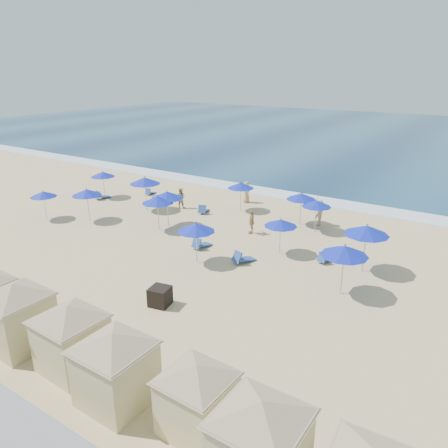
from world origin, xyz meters
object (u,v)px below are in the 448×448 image
(beachgoer_2, at_px, (319,213))
(umbrella_10, at_px, (367,230))
(cabana_3, at_px, (115,359))
(beachgoer_3, at_px, (246,192))
(cabana_2, at_px, (70,329))
(umbrella_9, at_px, (301,196))
(umbrella_1, at_px, (87,192))
(umbrella_2, at_px, (145,181))
(cabana_5, at_px, (260,432))
(umbrella_3, at_px, (167,195))
(beachgoer_1, at_px, (252,222))
(cabana_4, at_px, (197,389))
(umbrella_0, at_px, (103,174))
(umbrella_12, at_px, (43,194))
(umbrella_6, at_px, (196,227))
(beachgoer_0, at_px, (181,198))
(umbrella_8, at_px, (281,223))
(umbrella_5, at_px, (158,200))
(umbrella_11, at_px, (345,251))
(umbrella_7, at_px, (317,204))
(umbrella_4, at_px, (241,185))
(cabana_1, at_px, (16,307))
(trash_bin, at_px, (160,296))

(beachgoer_2, bearing_deg, umbrella_10, 39.62)
(cabana_3, height_order, beachgoer_3, cabana_3)
(cabana_2, height_order, umbrella_9, cabana_2)
(umbrella_1, relative_size, umbrella_2, 0.90)
(cabana_5, height_order, umbrella_3, cabana_5)
(beachgoer_1, bearing_deg, umbrella_3, -96.40)
(cabana_4, distance_m, umbrella_3, 18.34)
(umbrella_0, xyz_separation_m, umbrella_12, (0.77, -6.18, -0.13))
(umbrella_2, relative_size, umbrella_6, 1.11)
(cabana_2, height_order, beachgoer_0, cabana_2)
(umbrella_2, distance_m, umbrella_8, 12.43)
(umbrella_5, xyz_separation_m, umbrella_11, (13.22, -1.85, 0.14))
(cabana_5, relative_size, umbrella_11, 1.78)
(umbrella_7, bearing_deg, cabana_5, -71.91)
(umbrella_10, bearing_deg, umbrella_2, 174.76)
(umbrella_5, height_order, umbrella_12, umbrella_5)
(cabana_3, xyz_separation_m, umbrella_4, (-7.21, 19.47, 0.35))
(cabana_1, xyz_separation_m, umbrella_12, (-12.45, 9.99, 0.17))
(cabana_4, height_order, cabana_5, cabana_5)
(cabana_5, height_order, beachgoer_1, cabana_5)
(umbrella_5, bearing_deg, umbrella_12, -161.32)
(umbrella_2, bearing_deg, cabana_5, -40.18)
(umbrella_0, xyz_separation_m, beachgoer_1, (14.56, -0.56, -1.18))
(trash_bin, xyz_separation_m, cabana_4, (5.83, -4.93, 1.03))
(cabana_2, height_order, umbrella_4, cabana_2)
(umbrella_0, relative_size, beachgoer_2, 1.27)
(cabana_1, distance_m, cabana_4, 8.33)
(umbrella_4, height_order, umbrella_11, umbrella_11)
(umbrella_12, xyz_separation_m, beachgoer_0, (6.44, 7.39, -1.06))
(beachgoer_1, bearing_deg, umbrella_12, -92.72)
(cabana_3, bearing_deg, umbrella_10, 75.15)
(umbrella_7, bearing_deg, umbrella_1, -154.55)
(umbrella_12, bearing_deg, umbrella_4, 41.38)
(umbrella_8, height_order, umbrella_12, umbrella_8)
(umbrella_10, bearing_deg, beachgoer_3, 147.35)
(cabana_1, height_order, beachgoer_1, cabana_1)
(umbrella_4, height_order, umbrella_12, umbrella_4)
(umbrella_0, bearing_deg, umbrella_2, -6.69)
(cabana_1, xyz_separation_m, beachgoer_2, (4.42, 19.54, -0.78))
(cabana_5, height_order, umbrella_6, cabana_5)
(cabana_2, height_order, umbrella_12, cabana_2)
(umbrella_11, xyz_separation_m, beachgoer_2, (-4.61, 8.61, -1.34))
(umbrella_6, relative_size, beachgoer_1, 1.49)
(umbrella_3, relative_size, umbrella_4, 1.11)
(umbrella_6, relative_size, umbrella_10, 0.89)
(umbrella_6, height_order, umbrella_7, umbrella_6)
(umbrella_9, distance_m, umbrella_10, 7.72)
(trash_bin, distance_m, umbrella_11, 8.81)
(umbrella_2, bearing_deg, cabana_3, -49.59)
(umbrella_1, height_order, umbrella_8, umbrella_1)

